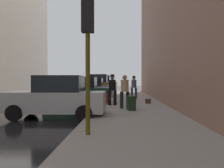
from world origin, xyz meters
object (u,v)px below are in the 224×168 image
parked_silver_sedan (56,98)px  pedestrian_in_tan_coat (125,90)px  parked_bronze_suv (96,85)px  fire_hydrant (105,98)px  duffel_bag (148,101)px  parked_dark_green_sedan (79,92)px  pedestrian_with_fedora (112,88)px  pedestrian_with_beanie (134,86)px  parked_gray_coupe (90,89)px  rolling_suitcase (131,103)px  traffic_light (88,36)px  parked_white_van (101,84)px

parked_silver_sedan → pedestrian_in_tan_coat: 3.79m
parked_bronze_suv → fire_hydrant: (1.80, -13.05, -0.54)m
duffel_bag → parked_dark_green_sedan: bearing=171.2°
pedestrian_in_tan_coat → pedestrian_with_fedora: pedestrian_with_fedora is taller
fire_hydrant → pedestrian_with_beanie: bearing=67.5°
pedestrian_with_beanie → parked_gray_coupe: bearing=149.6°
rolling_suitcase → duffel_bag: 3.71m
pedestrian_with_beanie → pedestrian_with_fedora: size_ratio=1.00×
parked_dark_green_sedan → parked_gray_coupe: same height
traffic_light → pedestrian_with_fedora: traffic_light is taller
parked_white_van → pedestrian_in_tan_coat: parked_white_van is taller
parked_dark_green_sedan → parked_bronze_suv: (-0.00, 11.79, 0.18)m
fire_hydrant → pedestrian_in_tan_coat: 2.51m
parked_bronze_suv → traffic_light: size_ratio=1.29×
pedestrian_in_tan_coat → parked_gray_coupe: bearing=107.8°
fire_hydrant → parked_silver_sedan: bearing=-111.6°
parked_bronze_suv → rolling_suitcase: (3.22, -15.99, -0.54)m
parked_silver_sedan → parked_bronze_suv: bearing=90.0°
pedestrian_with_beanie → rolling_suitcase: pedestrian_with_beanie is taller
parked_bronze_suv → pedestrian_with_beanie: 9.12m
parked_bronze_suv → rolling_suitcase: size_ratio=4.45×
parked_white_van → pedestrian_with_fedora: size_ratio=2.62×
parked_gray_coupe → duffel_bag: bearing=-55.3°
duffel_bag → pedestrian_in_tan_coat: bearing=-118.7°
fire_hydrant → traffic_light: bearing=-89.7°
fire_hydrant → pedestrian_in_tan_coat: bearing=-62.4°
parked_dark_green_sedan → pedestrian_with_beanie: 5.15m
parked_dark_green_sedan → fire_hydrant: bearing=-34.8°
parked_dark_green_sedan → duffel_bag: parked_dark_green_sedan is taller
parked_silver_sedan → rolling_suitcase: parked_silver_sedan is taller
pedestrian_with_beanie → rolling_suitcase: 7.74m
parked_dark_green_sedan → duffel_bag: bearing=-8.8°
parked_gray_coupe → pedestrian_in_tan_coat: 9.58m
pedestrian_with_beanie → duffel_bag: size_ratio=4.04×
parked_gray_coupe → duffel_bag: 7.80m
pedestrian_in_tan_coat → pedestrian_with_beanie: (0.84, 6.90, 0.03)m
parked_gray_coupe → parked_bronze_suv: (-0.00, 6.08, 0.18)m
fire_hydrant → rolling_suitcase: rolling_suitcase is taller
fire_hydrant → traffic_light: size_ratio=0.20×
parked_silver_sedan → parked_gray_coupe: 11.51m
fire_hydrant → traffic_light: (0.05, -8.38, 2.26)m
traffic_light → duffel_bag: (2.57, 8.95, -2.47)m
rolling_suitcase → pedestrian_in_tan_coat: bearing=110.3°
parked_silver_sedan → pedestrian_with_fedora: 4.56m
parked_bronze_suv → pedestrian_with_fedora: parked_bronze_suv is taller
parked_gray_coupe → pedestrian_with_beanie: size_ratio=2.38×
parked_gray_coupe → parked_white_van: 12.13m
parked_silver_sedan → parked_gray_coupe: same height
parked_silver_sedan → pedestrian_in_tan_coat: size_ratio=2.46×
pedestrian_with_beanie → duffel_bag: bearing=-81.2°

